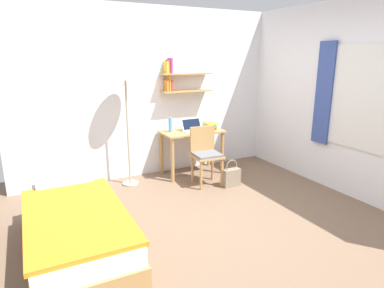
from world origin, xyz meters
The scene contains 11 objects.
ground_plane centered at (0.00, 0.00, 0.00)m, with size 5.28×5.28×0.00m, color brown.
wall_back centered at (0.01, 2.02, 1.30)m, with size 4.40×0.27×2.60m.
wall_right centered at (2.02, 0.00, 1.30)m, with size 0.10×4.40×2.60m.
bed centered at (-1.54, 0.19, 0.24)m, with size 0.87×1.89×0.54m.
desk centered at (0.49, 1.70, 0.57)m, with size 0.98×0.54×0.71m.
desk_chair centered at (0.47, 1.20, 0.48)m, with size 0.43×0.40×0.86m.
standing_lamp centered at (-0.55, 1.68, 1.57)m, with size 0.41×0.41×1.78m.
laptop centered at (0.50, 1.69, 0.76)m, with size 0.34×0.21×0.19m.
water_bottle centered at (0.15, 1.78, 0.83)m, with size 0.06×0.06×0.22m, color #4C99DB.
book_stack centered at (0.81, 1.68, 0.77)m, with size 0.20×0.26×0.11m.
handbag centered at (0.75, 0.94, 0.14)m, with size 0.26×0.12×0.41m.
Camera 1 is at (-1.84, -2.88, 1.87)m, focal length 30.94 mm.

